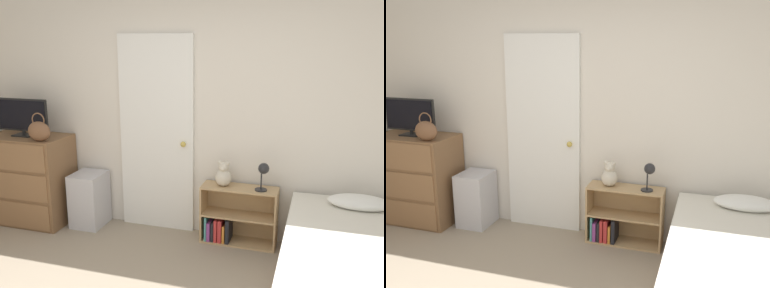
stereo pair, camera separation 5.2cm
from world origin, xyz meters
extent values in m
cube|color=silver|center=(0.00, 2.09, 1.27)|extent=(10.00, 0.06, 2.55)
cube|color=white|center=(-0.41, 2.04, 1.02)|extent=(0.80, 0.04, 2.04)
sphere|color=gold|center=(-0.10, 2.00, 0.95)|extent=(0.06, 0.06, 0.06)
cube|color=brown|center=(-1.82, 1.78, 0.49)|extent=(0.89, 0.52, 0.97)
cube|color=#89613E|center=(-1.82, 1.51, 0.17)|extent=(0.82, 0.01, 0.29)
cube|color=#89613E|center=(-1.82, 1.51, 0.49)|extent=(0.82, 0.01, 0.29)
cube|color=#89613E|center=(-1.82, 1.51, 0.81)|extent=(0.82, 0.01, 0.29)
cube|color=black|center=(-1.84, 1.78, 0.98)|extent=(0.22, 0.16, 0.01)
cylinder|color=black|center=(-1.84, 1.78, 1.01)|extent=(0.04, 0.04, 0.04)
cube|color=black|center=(-1.84, 1.78, 1.20)|extent=(0.62, 0.02, 0.35)
cube|color=black|center=(-1.84, 1.76, 1.20)|extent=(0.58, 0.01, 0.31)
ellipsoid|color=brown|center=(-1.52, 1.61, 1.07)|extent=(0.25, 0.13, 0.20)
torus|color=brown|center=(-1.52, 1.61, 1.19)|extent=(0.15, 0.01, 0.15)
cube|color=silver|center=(-1.14, 1.86, 0.29)|extent=(0.32, 0.37, 0.58)
cube|color=tan|center=(0.14, 1.91, 0.29)|extent=(0.02, 0.26, 0.58)
cube|color=tan|center=(0.87, 1.91, 0.29)|extent=(0.02, 0.26, 0.58)
cube|color=tan|center=(0.50, 1.91, 0.01)|extent=(0.71, 0.26, 0.02)
cube|color=tan|center=(0.50, 1.91, 0.29)|extent=(0.71, 0.26, 0.02)
cube|color=tan|center=(0.50, 1.91, 0.57)|extent=(0.71, 0.26, 0.02)
cube|color=tan|center=(0.50, 2.04, 0.29)|extent=(0.74, 0.01, 0.58)
cube|color=teal|center=(0.19, 1.87, 0.14)|extent=(0.02, 0.15, 0.25)
cube|color=#8C3F8C|center=(0.22, 1.88, 0.11)|extent=(0.03, 0.17, 0.19)
cube|color=black|center=(0.26, 1.87, 0.12)|extent=(0.03, 0.16, 0.20)
cube|color=red|center=(0.29, 1.87, 0.13)|extent=(0.03, 0.15, 0.23)
cube|color=red|center=(0.33, 1.88, 0.13)|extent=(0.04, 0.17, 0.23)
cube|color=orange|center=(0.37, 1.89, 0.10)|extent=(0.02, 0.19, 0.17)
cube|color=black|center=(0.41, 1.90, 0.14)|extent=(0.04, 0.21, 0.24)
sphere|color=beige|center=(0.34, 1.91, 0.67)|extent=(0.17, 0.17, 0.17)
sphere|color=beige|center=(0.34, 1.91, 0.78)|extent=(0.10, 0.10, 0.10)
sphere|color=silver|center=(0.34, 1.87, 0.77)|extent=(0.04, 0.04, 0.04)
sphere|color=beige|center=(0.30, 1.91, 0.81)|extent=(0.04, 0.04, 0.04)
sphere|color=beige|center=(0.38, 1.91, 0.81)|extent=(0.04, 0.04, 0.04)
cylinder|color=#262628|center=(0.71, 1.89, 0.59)|extent=(0.12, 0.12, 0.01)
cylinder|color=#262628|center=(0.71, 1.89, 0.69)|extent=(0.01, 0.01, 0.18)
sphere|color=#262628|center=(0.73, 1.87, 0.81)|extent=(0.10, 0.10, 0.10)
cube|color=silver|center=(1.58, 1.09, 0.34)|extent=(1.15, 1.84, 0.44)
ellipsoid|color=white|center=(1.58, 1.78, 0.61)|extent=(0.53, 0.28, 0.12)
camera|label=1|loc=(1.23, -1.98, 1.99)|focal=40.00mm
camera|label=2|loc=(1.28, -1.96, 1.99)|focal=40.00mm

